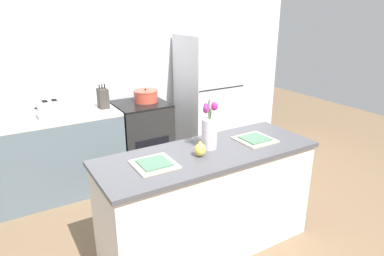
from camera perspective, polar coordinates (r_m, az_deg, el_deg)
name	(u,v)px	position (r m, az deg, el deg)	size (l,w,h in m)	color
ground_plane	(207,245)	(3.18, 2.45, -18.88)	(10.00, 10.00, 0.00)	brown
back_wall	(118,61)	(4.34, -12.21, 10.83)	(5.20, 0.08, 2.70)	silver
kitchen_island	(207,200)	(2.92, 2.58, -11.96)	(1.80, 0.66, 0.90)	silver
back_counter	(41,159)	(3.98, -23.83, -4.73)	(1.68, 0.60, 0.90)	slate
stove_range	(142,138)	(4.24, -8.27, -1.74)	(0.60, 0.61, 0.90)	black
refrigerator	(207,98)	(4.55, 2.57, 4.94)	(0.68, 0.67, 1.66)	silver
flower_vase	(209,130)	(2.73, 2.92, -0.41)	(0.16, 0.16, 0.40)	silver
pear_figurine	(200,149)	(2.61, 1.34, -3.53)	(0.09, 0.09, 0.15)	#E5CC4C
plate_setting_left	(154,164)	(2.50, -6.31, -5.96)	(0.30, 0.30, 0.02)	beige
plate_setting_right	(255,139)	(2.98, 10.42, -1.84)	(0.30, 0.30, 0.02)	beige
toaster	(51,109)	(3.81, -22.51, 2.99)	(0.28, 0.18, 0.17)	#B7BABC
cooking_pot	(146,96)	(4.13, -7.72, 5.31)	(0.29, 0.29, 0.16)	#CC4C38
knife_block	(103,98)	(3.95, -14.62, 4.82)	(0.10, 0.14, 0.27)	#3D3833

